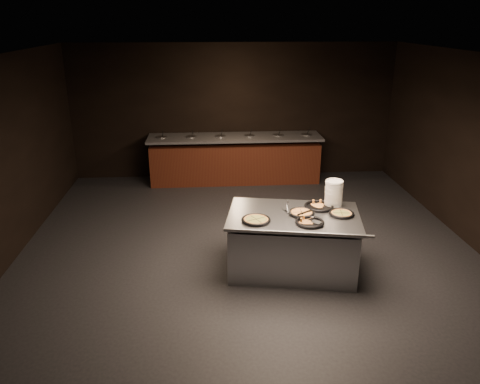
{
  "coord_description": "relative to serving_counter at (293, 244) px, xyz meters",
  "views": [
    {
      "loc": [
        -0.6,
        -6.15,
        3.39
      ],
      "look_at": [
        -0.13,
        0.3,
        0.96
      ],
      "focal_mm": 35.0,
      "sensor_mm": 36.0,
      "label": 1
    }
  ],
  "objects": [
    {
      "name": "server_left",
      "position": [
        -0.07,
        0.05,
        0.52
      ],
      "size": [
        0.1,
        0.32,
        0.15
      ],
      "rotation": [
        0.0,
        0.0,
        1.63
      ],
      "color": "#B5B7BD",
      "rests_on": "serving_counter"
    },
    {
      "name": "pan_veggie_whole",
      "position": [
        -0.54,
        -0.18,
        0.46
      ],
      "size": [
        0.39,
        0.39,
        0.04
      ],
      "rotation": [
        0.0,
        0.0,
        0.46
      ],
      "color": "black",
      "rests_on": "serving_counter"
    },
    {
      "name": "server_right",
      "position": [
        0.14,
        -0.23,
        0.53
      ],
      "size": [
        0.3,
        0.28,
        0.18
      ],
      "rotation": [
        0.0,
        0.0,
        -0.68
      ],
      "color": "#B5B7BD",
      "rests_on": "serving_counter"
    },
    {
      "name": "plate_stack",
      "position": [
        0.62,
        0.3,
        0.63
      ],
      "size": [
        0.25,
        0.25,
        0.37
      ],
      "primitive_type": "cylinder",
      "color": "white",
      "rests_on": "serving_counter"
    },
    {
      "name": "serving_counter",
      "position": [
        0.0,
        0.0,
        0.0
      ],
      "size": [
        1.96,
        1.46,
        0.86
      ],
      "rotation": [
        0.0,
        0.0,
        -0.18
      ],
      "color": "#B5B7BD",
      "rests_on": "ground"
    },
    {
      "name": "room",
      "position": [
        -0.56,
        0.35,
        1.04
      ],
      "size": [
        7.02,
        8.02,
        2.92
      ],
      "color": "black",
      "rests_on": "ground"
    },
    {
      "name": "pan_cheese_slices_a",
      "position": [
        0.4,
        0.22,
        0.46
      ],
      "size": [
        0.41,
        0.41,
        0.04
      ],
      "rotation": [
        0.0,
        0.0,
        1.27
      ],
      "color": "black",
      "rests_on": "serving_counter"
    },
    {
      "name": "pan_cheese_whole",
      "position": [
        0.11,
        0.01,
        0.46
      ],
      "size": [
        0.36,
        0.36,
        0.04
      ],
      "rotation": [
        0.0,
        0.0,
        -0.02
      ],
      "color": "black",
      "rests_on": "serving_counter"
    },
    {
      "name": "salad_bar",
      "position": [
        -0.56,
        3.91,
        0.03
      ],
      "size": [
        3.7,
        0.83,
        1.18
      ],
      "color": "#4F2312",
      "rests_on": "ground"
    },
    {
      "name": "pan_veggie_slices",
      "position": [
        0.65,
        -0.06,
        0.46
      ],
      "size": [
        0.34,
        0.34,
        0.04
      ],
      "rotation": [
        0.0,
        0.0,
        -0.13
      ],
      "color": "black",
      "rests_on": "serving_counter"
    },
    {
      "name": "pan_cheese_slices_b",
      "position": [
        0.15,
        -0.31,
        0.46
      ],
      "size": [
        0.38,
        0.38,
        0.04
      ],
      "rotation": [
        0.0,
        0.0,
        2.18
      ],
      "color": "black",
      "rests_on": "serving_counter"
    }
  ]
}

